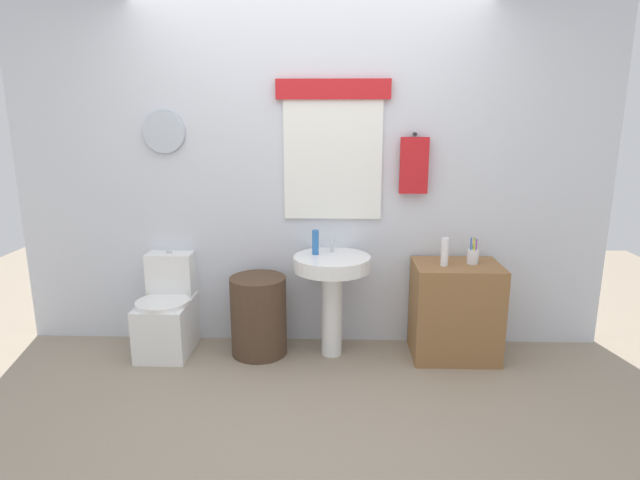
% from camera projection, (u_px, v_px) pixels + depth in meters
% --- Properties ---
extents(ground_plane, '(8.00, 8.00, 0.00)m').
position_uv_depth(ground_plane, '(302.00, 418.00, 3.02)').
color(ground_plane, gray).
extents(back_wall, '(4.40, 0.18, 2.60)m').
position_uv_depth(back_wall, '(311.00, 173.00, 3.84)').
color(back_wall, silver).
rests_on(back_wall, ground_plane).
extents(toilet, '(0.38, 0.51, 0.73)m').
position_uv_depth(toilet, '(168.00, 314.00, 3.85)').
color(toilet, white).
rests_on(toilet, ground_plane).
extents(laundry_hamper, '(0.41, 0.41, 0.58)m').
position_uv_depth(laundry_hamper, '(259.00, 316.00, 3.79)').
color(laundry_hamper, '#4C3828').
rests_on(laundry_hamper, ground_plane).
extents(pedestal_sink, '(0.55, 0.55, 0.75)m').
position_uv_depth(pedestal_sink, '(332.00, 279.00, 3.71)').
color(pedestal_sink, white).
rests_on(pedestal_sink, ground_plane).
extents(faucet, '(0.03, 0.03, 0.10)m').
position_uv_depth(faucet, '(332.00, 245.00, 3.78)').
color(faucet, silver).
rests_on(faucet, pedestal_sink).
extents(wooden_cabinet, '(0.61, 0.44, 0.70)m').
position_uv_depth(wooden_cabinet, '(455.00, 311.00, 3.74)').
color(wooden_cabinet, olive).
rests_on(wooden_cabinet, ground_plane).
extents(soap_bottle, '(0.05, 0.05, 0.18)m').
position_uv_depth(soap_bottle, '(315.00, 242.00, 3.70)').
color(soap_bottle, '#2D6BB7').
rests_on(soap_bottle, pedestal_sink).
extents(lotion_bottle, '(0.05, 0.05, 0.20)m').
position_uv_depth(lotion_bottle, '(445.00, 252.00, 3.60)').
color(lotion_bottle, white).
rests_on(lotion_bottle, wooden_cabinet).
extents(toothbrush_cup, '(0.08, 0.08, 0.19)m').
position_uv_depth(toothbrush_cup, '(473.00, 256.00, 3.66)').
color(toothbrush_cup, silver).
rests_on(toothbrush_cup, wooden_cabinet).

